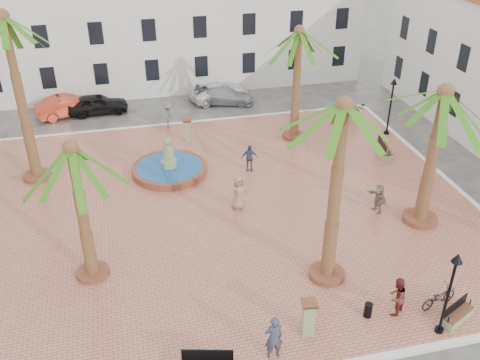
% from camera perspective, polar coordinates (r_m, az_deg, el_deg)
% --- Properties ---
extents(ground, '(120.00, 120.00, 0.00)m').
position_cam_1_polar(ground, '(27.88, -2.00, -3.08)').
color(ground, '#56544F').
rests_on(ground, ground).
extents(plaza, '(26.00, 22.00, 0.15)m').
position_cam_1_polar(plaza, '(27.84, -2.01, -2.95)').
color(plaza, '#BA6C54').
rests_on(plaza, ground).
extents(kerb_n, '(26.30, 0.30, 0.16)m').
position_cam_1_polar(kerb_n, '(37.40, -5.43, 6.10)').
color(kerb_n, silver).
rests_on(kerb_n, ground).
extents(kerb_e, '(0.30, 22.30, 0.16)m').
position_cam_1_polar(kerb_e, '(32.55, 21.02, 0.16)').
color(kerb_e, silver).
rests_on(kerb_e, ground).
extents(building_north, '(30.40, 7.40, 9.50)m').
position_cam_1_polar(building_north, '(44.36, -7.55, 16.28)').
color(building_north, silver).
rests_on(building_north, ground).
extents(fountain, '(4.29, 4.29, 2.22)m').
position_cam_1_polar(fountain, '(30.95, -7.53, 1.28)').
color(fountain, brown).
rests_on(fountain, plaza).
extents(palm_nw, '(5.10, 5.10, 9.39)m').
position_cam_1_polar(palm_nw, '(29.51, -23.66, 14.01)').
color(palm_nw, brown).
rests_on(palm_nw, plaza).
extents(palm_sw, '(4.59, 4.59, 6.44)m').
position_cam_1_polar(palm_sw, '(21.37, -17.32, 1.53)').
color(palm_sw, brown).
rests_on(palm_sw, plaza).
extents(palm_s, '(5.03, 5.03, 8.24)m').
position_cam_1_polar(palm_s, '(19.91, 10.85, 5.58)').
color(palm_s, brown).
rests_on(palm_s, plaza).
extents(palm_e, '(5.51, 5.51, 7.18)m').
position_cam_1_polar(palm_e, '(25.47, 20.74, 7.00)').
color(palm_e, brown).
rests_on(palm_e, plaza).
extents(palm_ne, '(4.74, 4.74, 7.26)m').
position_cam_1_polar(palm_ne, '(33.03, 6.28, 14.25)').
color(palm_ne, brown).
rests_on(palm_ne, plaza).
extents(bench_se, '(1.64, 1.12, 0.84)m').
position_cam_1_polar(bench_se, '(22.91, 22.21, -13.24)').
color(bench_se, '#869860').
rests_on(bench_se, plaza).
extents(bench_e, '(0.94, 1.93, 0.98)m').
position_cam_1_polar(bench_e, '(33.75, 15.14, 2.97)').
color(bench_e, '#869860').
rests_on(bench_e, plaza).
extents(bench_ne, '(0.96, 2.07, 1.05)m').
position_cam_1_polar(bench_ne, '(38.36, 11.90, 6.80)').
color(bench_ne, '#869860').
rests_on(bench_ne, plaza).
extents(lamppost_s, '(0.40, 0.40, 3.71)m').
position_cam_1_polar(lamppost_s, '(20.76, 21.66, -9.91)').
color(lamppost_s, black).
rests_on(lamppost_s, plaza).
extents(lamppost_e, '(0.42, 0.42, 3.83)m').
position_cam_1_polar(lamppost_e, '(35.77, 15.89, 8.52)').
color(lamppost_e, black).
rests_on(lamppost_e, plaza).
extents(bollard_se, '(0.63, 0.63, 1.55)m').
position_cam_1_polar(bollard_se, '(20.60, 7.30, -14.30)').
color(bollard_se, '#869860').
rests_on(bollard_se, plaza).
extents(bollard_n, '(0.63, 0.63, 1.50)m').
position_cam_1_polar(bollard_n, '(34.34, -5.60, 5.35)').
color(bollard_n, '#869860').
rests_on(bollard_n, plaza).
extents(litter_bin, '(0.32, 0.32, 0.62)m').
position_cam_1_polar(litter_bin, '(21.99, 13.50, -13.33)').
color(litter_bin, black).
rests_on(litter_bin, plaza).
extents(cyclist_a, '(0.68, 0.45, 1.86)m').
position_cam_1_polar(cyclist_a, '(19.62, 3.61, -16.40)').
color(cyclist_a, '#33354A').
rests_on(cyclist_a, plaza).
extents(bicycle_a, '(1.80, 0.99, 0.90)m').
position_cam_1_polar(bicycle_a, '(23.14, 20.45, -11.61)').
color(bicycle_a, black).
rests_on(bicycle_a, plaza).
extents(cyclist_b, '(1.04, 1.01, 1.69)m').
position_cam_1_polar(cyclist_b, '(22.02, 16.38, -11.85)').
color(cyclist_b, '#57211C').
rests_on(cyclist_b, plaza).
extents(pedestrian_fountain_a, '(1.08, 0.92, 1.87)m').
position_cam_1_polar(pedestrian_fountain_a, '(27.16, -0.18, -1.34)').
color(pedestrian_fountain_a, '#937158').
rests_on(pedestrian_fountain_a, plaza).
extents(pedestrian_fountain_b, '(0.97, 0.46, 1.61)m').
position_cam_1_polar(pedestrian_fountain_b, '(30.72, 1.00, 2.39)').
color(pedestrian_fountain_b, '#3B465F').
rests_on(pedestrian_fountain_b, plaza).
extents(pedestrian_north, '(0.85, 1.24, 1.76)m').
position_cam_1_polar(pedestrian_north, '(36.33, -7.62, 6.84)').
color(pedestrian_north, '#58585D').
rests_on(pedestrian_north, plaza).
extents(pedestrian_east, '(0.74, 1.49, 1.54)m').
position_cam_1_polar(pedestrian_east, '(27.91, 14.55, -1.88)').
color(pedestrian_east, '#74675A').
rests_on(pedestrian_east, plaza).
extents(car_black, '(4.31, 1.91, 1.44)m').
position_cam_1_polar(car_black, '(39.98, -14.94, 7.82)').
color(car_black, black).
rests_on(car_black, ground).
extents(car_red, '(4.76, 2.90, 1.48)m').
position_cam_1_polar(car_red, '(40.24, -17.86, 7.55)').
color(car_red, '#BD381E').
rests_on(car_red, ground).
extents(car_silver, '(4.68, 2.94, 1.27)m').
position_cam_1_polar(car_silver, '(40.47, -1.70, 9.00)').
color(car_silver, '#999AA1').
rests_on(car_silver, ground).
extents(car_white, '(5.06, 3.40, 1.29)m').
position_cam_1_polar(car_white, '(41.22, -2.28, 9.40)').
color(car_white, silver).
rests_on(car_white, ground).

